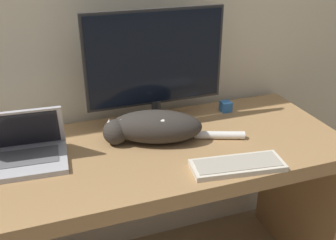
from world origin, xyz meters
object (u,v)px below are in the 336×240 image
object	(u,v)px
cat	(154,127)
laptop	(18,152)
external_keyboard	(238,165)
monitor	(155,65)

from	to	relation	value
cat	laptop	bearing A→B (deg)	-160.95
external_keyboard	cat	xyz separation A→B (m)	(-0.22, 0.29, 0.06)
cat	monitor	bearing A→B (deg)	88.67
monitor	cat	xyz separation A→B (m)	(-0.06, -0.14, -0.20)
laptop	cat	size ratio (longest dim) A/B	0.63
cat	external_keyboard	bearing A→B (deg)	-31.52
monitor	external_keyboard	distance (m)	0.53
laptop	cat	bearing A→B (deg)	2.45
monitor	laptop	size ratio (longest dim) A/B	1.67
monitor	laptop	bearing A→B (deg)	-166.95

